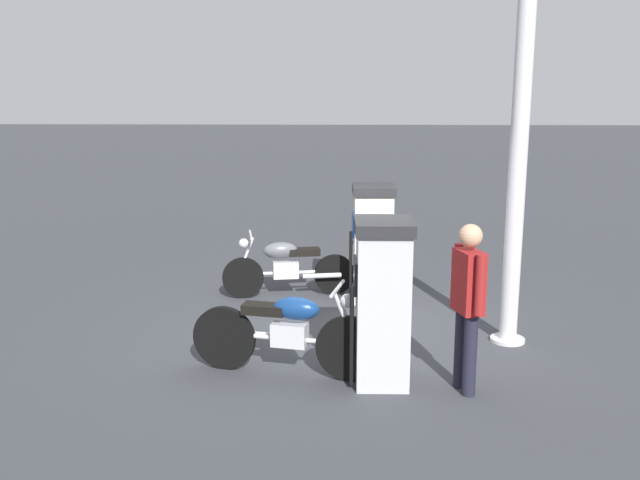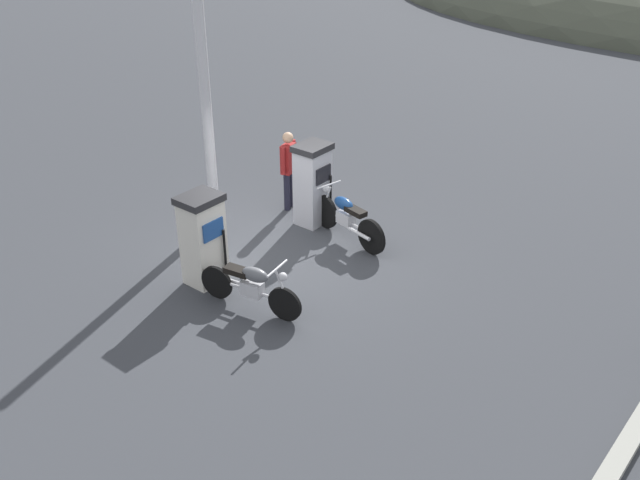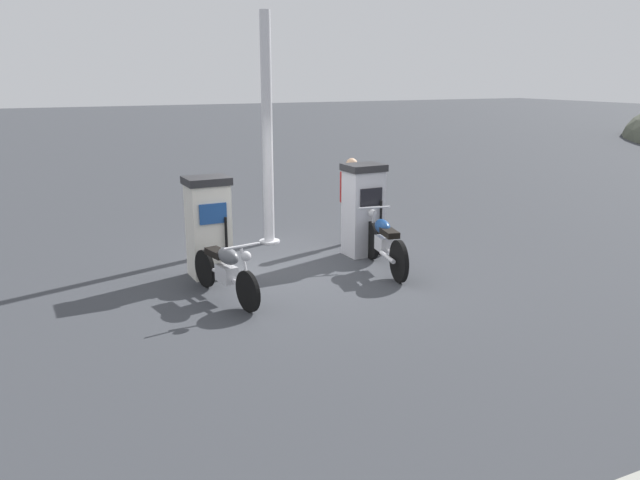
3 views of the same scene
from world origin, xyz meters
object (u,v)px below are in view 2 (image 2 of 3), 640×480
object	(u,v)px
motorcycle_far_pump	(347,217)
canopy_support_pole	(208,122)
attendant_person	(289,165)
fuel_pump_near	(203,239)
motorcycle_near_pump	(251,285)
fuel_pump_far	(313,184)

from	to	relation	value
motorcycle_far_pump	canopy_support_pole	world-z (taller)	canopy_support_pole
motorcycle_far_pump	attendant_person	world-z (taller)	attendant_person
fuel_pump_near	motorcycle_near_pump	bearing A→B (deg)	-4.90
motorcycle_near_pump	canopy_support_pole	world-z (taller)	canopy_support_pole
attendant_person	canopy_support_pole	bearing A→B (deg)	-117.63
fuel_pump_near	canopy_support_pole	distance (m)	2.57
motorcycle_far_pump	canopy_support_pole	bearing A→B (deg)	-156.41
fuel_pump_far	canopy_support_pole	distance (m)	2.32
fuel_pump_near	motorcycle_far_pump	distance (m)	2.90
fuel_pump_near	canopy_support_pole	bearing A→B (deg)	133.38
canopy_support_pole	motorcycle_far_pump	bearing A→B (deg)	23.59
motorcycle_far_pump	fuel_pump_near	bearing A→B (deg)	-109.23
canopy_support_pole	fuel_pump_near	bearing A→B (deg)	-46.62
motorcycle_near_pump	motorcycle_far_pump	size ratio (longest dim) A/B	0.95
fuel_pump_near	motorcycle_far_pump	bearing A→B (deg)	70.77
motorcycle_near_pump	fuel_pump_far	bearing A→B (deg)	112.29
motorcycle_near_pump	attendant_person	distance (m)	3.77
motorcycle_near_pump	motorcycle_far_pump	xyz separation A→B (m)	(-0.26, 2.82, 0.01)
fuel_pump_far	fuel_pump_near	bearing A→B (deg)	-90.00
attendant_person	motorcycle_near_pump	bearing A→B (deg)	-57.36
fuel_pump_near	attendant_person	xyz separation A→B (m)	(-0.80, 3.04, 0.13)
motorcycle_near_pump	fuel_pump_near	bearing A→B (deg)	175.10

